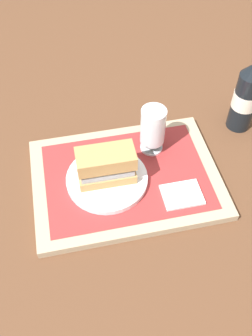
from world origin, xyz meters
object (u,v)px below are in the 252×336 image
(sandwich, at_px, (108,165))
(beer_bottle, at_px, (247,95))
(plate, at_px, (107,179))
(beer_glass, at_px, (153,129))

(sandwich, height_order, beer_bottle, beer_bottle)
(plate, distance_m, beer_bottle, 0.41)
(beer_bottle, bearing_deg, plate, -161.20)
(plate, relative_size, beer_bottle, 0.71)
(plate, xyz_separation_m, beer_glass, (0.13, 0.08, 0.06))
(beer_glass, bearing_deg, beer_bottle, 11.43)
(sandwich, bearing_deg, beer_bottle, 19.62)
(plate, xyz_separation_m, sandwich, (0.00, -0.00, 0.05))
(plate, xyz_separation_m, beer_bottle, (0.39, 0.13, 0.08))
(plate, relative_size, sandwich, 1.42)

